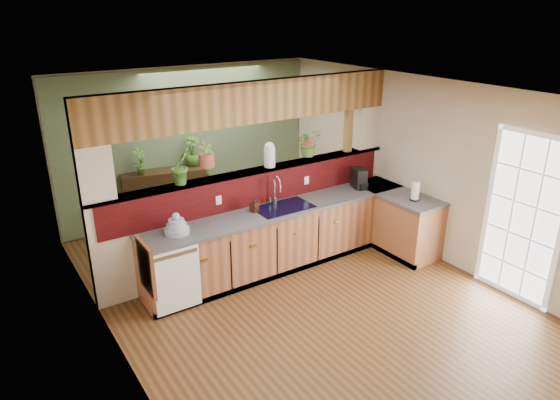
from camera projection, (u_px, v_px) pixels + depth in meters
ground at (309, 301)px, 6.37m from camera, size 4.60×7.00×0.01m
ceiling at (315, 96)px, 5.42m from camera, size 4.60×7.00×0.01m
wall_back at (190, 143)px, 8.61m from camera, size 4.60×0.02×2.60m
wall_left at (117, 257)px, 4.71m from camera, size 0.02×7.00×2.60m
wall_right at (441, 173)px, 7.07m from camera, size 0.02×7.00×2.60m
pass_through_partition at (256, 183)px, 6.99m from camera, size 4.60×0.21×2.60m
pass_through_ledge at (253, 171)px, 6.91m from camera, size 4.60×0.21×0.04m
header_beam at (252, 102)px, 6.56m from camera, size 4.60×0.15×0.55m
sage_backwall at (191, 143)px, 8.59m from camera, size 4.55×0.02×2.55m
countertop at (321, 230)px, 7.31m from camera, size 4.14×1.52×0.90m
dishwasher at (178, 280)px, 5.95m from camera, size 0.58×0.03×0.82m
navy_sink at (283, 213)px, 6.95m from camera, size 0.82×0.50×0.18m
french_door at (522, 220)px, 6.14m from camera, size 0.06×1.02×2.16m
framed_print at (146, 268)px, 4.01m from camera, size 0.04×0.35×0.45m
faucet at (276, 189)px, 6.95m from camera, size 0.19×0.19×0.42m
dish_stack at (177, 227)px, 6.11m from camera, size 0.31×0.31×0.27m
soap_dispenser at (255, 205)px, 6.73m from camera, size 0.12×0.12×0.20m
coffee_maker at (359, 179)px, 7.60m from camera, size 0.16×0.27×0.31m
paper_towel at (415, 191)px, 7.13m from camera, size 0.14×0.14×0.29m
glass_jar at (270, 154)px, 6.98m from camera, size 0.16×0.16×0.35m
ledge_plant_left at (181, 166)px, 6.27m from camera, size 0.33×0.29×0.49m
hanging_plant_a at (206, 147)px, 6.39m from camera, size 0.27×0.22×0.56m
hanging_plant_b at (309, 131)px, 7.24m from camera, size 0.41×0.37×0.53m
shelving_console at (167, 197)px, 8.40m from camera, size 1.46×0.67×0.94m
shelf_plant_a at (140, 161)px, 7.95m from camera, size 0.29×0.25×0.46m
shelf_plant_b at (193, 151)px, 8.41m from camera, size 0.31×0.31×0.50m
floor_plant at (289, 195)px, 8.84m from camera, size 0.71×0.63×0.74m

